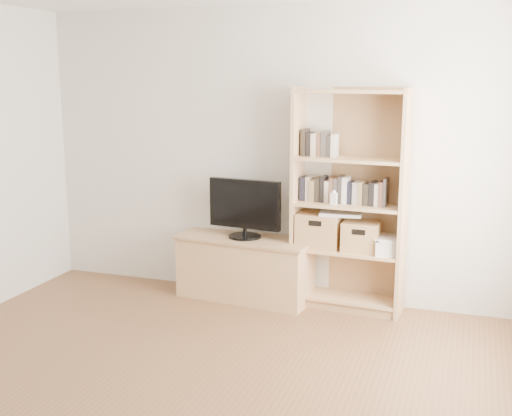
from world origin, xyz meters
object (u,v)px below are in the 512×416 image
at_px(tv_stand, 245,269).
at_px(laptop, 341,213).
at_px(baby_monitor, 334,199).
at_px(basket_left, 319,230).
at_px(basket_right, 361,236).
at_px(television, 245,208).
at_px(bookshelf, 349,201).

distance_m(tv_stand, laptop, 1.03).
height_order(tv_stand, baby_monitor, baby_monitor).
relative_size(basket_left, basket_right, 1.19).
height_order(television, baby_monitor, television).
distance_m(bookshelf, laptop, 0.13).
bearing_deg(baby_monitor, basket_right, 29.47).
distance_m(bookshelf, television, 0.93).
distance_m(tv_stand, bookshelf, 1.15).
distance_m(baby_monitor, basket_right, 0.41).
relative_size(bookshelf, television, 2.80).
distance_m(bookshelf, baby_monitor, 0.15).
distance_m(baby_monitor, laptop, 0.17).
bearing_deg(basket_left, laptop, -3.27).
xyz_separation_m(tv_stand, basket_left, (0.67, 0.06, 0.41)).
xyz_separation_m(television, basket_left, (0.67, 0.06, -0.16)).
bearing_deg(bookshelf, basket_right, -2.60).
xyz_separation_m(baby_monitor, basket_left, (-0.14, 0.11, -0.30)).
bearing_deg(baby_monitor, laptop, 72.51).
xyz_separation_m(television, laptop, (0.86, 0.05, 0.01)).
relative_size(bookshelf, basket_right, 6.19).
distance_m(television, basket_left, 0.69).
xyz_separation_m(tv_stand, bookshelf, (0.92, 0.05, 0.68)).
bearing_deg(bookshelf, television, -173.19).
bearing_deg(laptop, television, 176.35).
bearing_deg(basket_left, baby_monitor, -36.30).
bearing_deg(laptop, bookshelf, -2.55).
distance_m(basket_left, laptop, 0.25).
xyz_separation_m(baby_monitor, laptop, (0.05, 0.09, -0.14)).
relative_size(baby_monitor, laptop, 0.29).
bearing_deg(laptop, basket_left, 168.49).
xyz_separation_m(tv_stand, baby_monitor, (0.81, -0.04, 0.71)).
height_order(baby_monitor, basket_left, baby_monitor).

